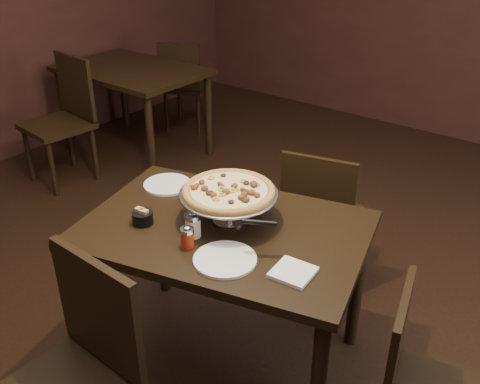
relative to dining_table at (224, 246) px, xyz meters
The scene contains 16 objects.
room 0.75m from the dining_table, 23.94° to the left, with size 6.04×7.04×2.84m.
dining_table is the anchor object (origin of this frame).
background_table 2.63m from the dining_table, 146.42° to the left, with size 1.22×0.81×0.76m.
pizza_stand 0.25m from the dining_table, 104.03° to the left, with size 0.43×0.43×0.18m.
parmesan_shaker 0.21m from the dining_table, 111.65° to the right, with size 0.07×0.07×0.12m.
pepper_flake_shaker 0.25m from the dining_table, 95.07° to the right, with size 0.06×0.06×0.10m.
packet_caddy 0.37m from the dining_table, 146.79° to the right, with size 0.09×0.09×0.07m.
napkin_stack 0.44m from the dining_table, 13.50° to the right, with size 0.15×0.15×0.02m, color white.
plate_left 0.49m from the dining_table, 164.77° to the left, with size 0.23×0.23×0.01m, color white.
plate_near 0.27m from the dining_table, 49.58° to the right, with size 0.25×0.25×0.01m, color white.
serving_spatula 0.34m from the dining_table, 16.15° to the right, with size 0.17×0.17×0.02m.
chair_far 0.81m from the dining_table, 86.57° to the left, with size 0.48×0.48×0.85m.
chair_near 0.79m from the dining_table, 93.10° to the right, with size 0.45×0.45×0.94m.
chair_side 0.95m from the dining_table, ahead, with size 0.46×0.46×0.81m.
bg_chair_far 3.04m from the dining_table, 136.31° to the left, with size 0.53×0.53×0.87m.
bg_chair_near 2.36m from the dining_table, 160.86° to the left, with size 0.50×0.50×0.97m.
Camera 1 is at (1.23, -1.50, 1.97)m, focal length 40.00 mm.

